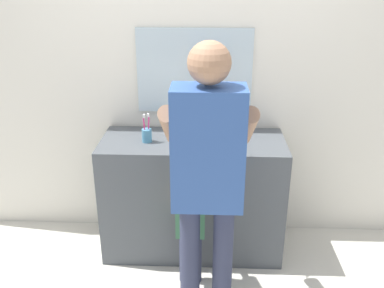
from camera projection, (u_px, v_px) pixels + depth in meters
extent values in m
plane|color=silver|center=(191.00, 270.00, 3.09)|extent=(14.00, 14.00, 0.00)
cube|color=silver|center=(195.00, 68.00, 3.14)|extent=(4.40, 0.08, 2.70)
cube|color=silver|center=(194.00, 71.00, 3.10)|extent=(0.84, 0.02, 0.62)
cube|color=#4C5156|center=(193.00, 195.00, 3.19)|extent=(1.32, 0.54, 0.90)
cylinder|color=silver|center=(193.00, 134.00, 2.98)|extent=(0.32, 0.32, 0.11)
cylinder|color=#B1B1AD|center=(193.00, 133.00, 2.98)|extent=(0.26, 0.26, 0.09)
cylinder|color=#B7BABF|center=(194.00, 120.00, 3.16)|extent=(0.03, 0.03, 0.18)
cylinder|color=#B7BABF|center=(194.00, 112.00, 3.07)|extent=(0.02, 0.12, 0.02)
cylinder|color=#B7BABF|center=(185.00, 128.00, 3.19)|extent=(0.04, 0.04, 0.05)
cylinder|color=#B7BABF|center=(203.00, 128.00, 3.18)|extent=(0.04, 0.04, 0.05)
cylinder|color=#4C8EB2|center=(147.00, 135.00, 2.98)|extent=(0.07, 0.07, 0.09)
cylinder|color=#E5387F|center=(145.00, 129.00, 2.95)|extent=(0.02, 0.03, 0.17)
cube|color=white|center=(144.00, 116.00, 2.91)|extent=(0.01, 0.02, 0.02)
cylinder|color=#E5387F|center=(149.00, 128.00, 2.96)|extent=(0.02, 0.03, 0.17)
cube|color=white|center=(148.00, 115.00, 2.93)|extent=(0.01, 0.02, 0.02)
cylinder|color=#B27FC6|center=(236.00, 129.00, 3.04)|extent=(0.06, 0.06, 0.13)
cylinder|color=#2D2D2D|center=(237.00, 118.00, 3.01)|extent=(0.02, 0.02, 0.04)
cylinder|color=#2D334C|center=(184.00, 258.00, 2.91)|extent=(0.06, 0.06, 0.38)
cylinder|color=#2D334C|center=(197.00, 258.00, 2.91)|extent=(0.06, 0.06, 0.38)
cube|color=#427F56|center=(190.00, 213.00, 2.78)|extent=(0.19, 0.11, 0.33)
sphere|color=#D8A884|center=(190.00, 182.00, 2.69)|extent=(0.11, 0.11, 0.11)
cylinder|color=#D8A884|center=(175.00, 202.00, 2.85)|extent=(0.05, 0.23, 0.18)
cylinder|color=#D8A884|center=(207.00, 203.00, 2.84)|extent=(0.05, 0.23, 0.18)
cylinder|color=#2D334C|center=(190.00, 260.00, 2.57)|extent=(0.12, 0.12, 0.79)
cylinder|color=#2D334C|center=(223.00, 261.00, 2.56)|extent=(0.12, 0.12, 0.79)
cube|color=#33569E|center=(208.00, 149.00, 2.28)|extent=(0.40, 0.22, 0.69)
sphere|color=#A87A5B|center=(209.00, 63.00, 2.10)|extent=(0.22, 0.22, 0.22)
cylinder|color=#A87A5B|center=(171.00, 126.00, 2.43)|extent=(0.10, 0.48, 0.37)
cylinder|color=#A87A5B|center=(246.00, 127.00, 2.41)|extent=(0.10, 0.48, 0.37)
cylinder|color=blue|center=(243.00, 144.00, 2.65)|extent=(0.01, 0.14, 0.03)
cube|color=white|center=(242.00, 138.00, 2.71)|extent=(0.01, 0.02, 0.02)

